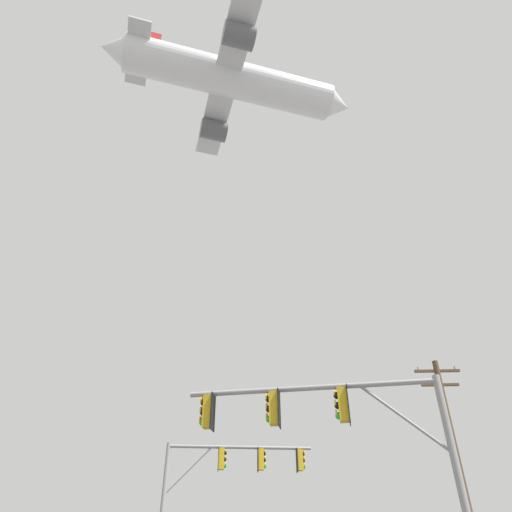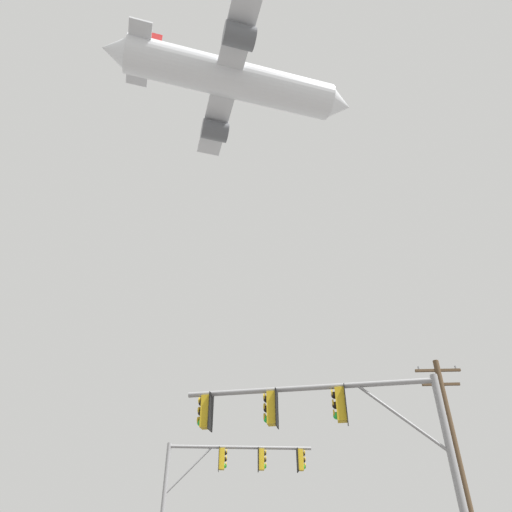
% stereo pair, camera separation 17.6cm
% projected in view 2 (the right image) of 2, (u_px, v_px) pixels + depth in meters
% --- Properties ---
extents(signal_pole_near, '(7.06, 1.19, 5.75)m').
position_uv_depth(signal_pole_near, '(333.00, 427.00, 12.39)').
color(signal_pole_near, gray).
rests_on(signal_pole_near, ground).
extents(signal_pole_far, '(6.76, 1.04, 6.22)m').
position_uv_depth(signal_pole_far, '(225.00, 476.00, 20.92)').
color(signal_pole_far, gray).
rests_on(signal_pole_far, ground).
extents(utility_pole, '(2.20, 0.28, 9.94)m').
position_uv_depth(utility_pole, '(459.00, 461.00, 20.31)').
color(utility_pole, brown).
rests_on(utility_pole, ground).
extents(airplane, '(29.86, 23.06, 8.28)m').
position_uv_depth(airplane, '(232.00, 80.00, 54.47)').
color(airplane, white).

